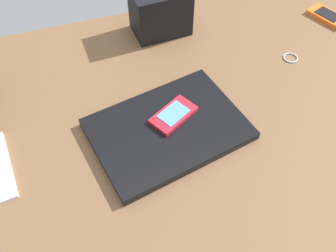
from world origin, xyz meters
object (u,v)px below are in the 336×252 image
(laptop_closed, at_px, (168,129))
(cell_phone_on_laptop, at_px, (173,115))
(desk_organizer, at_px, (160,11))
(cell_phone_on_desk, at_px, (328,16))
(key_ring, at_px, (291,58))

(laptop_closed, height_order, cell_phone_on_laptop, cell_phone_on_laptop)
(desk_organizer, bearing_deg, cell_phone_on_desk, -14.59)
(laptop_closed, relative_size, cell_phone_on_desk, 2.61)
(laptop_closed, xyz_separation_m, cell_phone_on_desk, (0.55, 0.24, -0.00))
(cell_phone_on_laptop, xyz_separation_m, cell_phone_on_desk, (0.53, 0.22, -0.02))
(cell_phone_on_laptop, height_order, cell_phone_on_desk, cell_phone_on_laptop)
(cell_phone_on_laptop, bearing_deg, key_ring, 16.27)
(laptop_closed, distance_m, desk_organizer, 0.35)
(desk_organizer, height_order, key_ring, desk_organizer)
(cell_phone_on_desk, relative_size, key_ring, 3.20)
(key_ring, bearing_deg, cell_phone_on_laptop, -163.73)
(cell_phone_on_laptop, distance_m, desk_organizer, 0.32)
(cell_phone_on_desk, distance_m, key_ring, 0.22)
(laptop_closed, distance_m, key_ring, 0.38)
(key_ring, bearing_deg, desk_organizer, 142.39)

